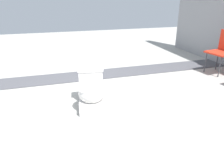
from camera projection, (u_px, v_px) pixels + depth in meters
The scene contains 3 objects.
ground_plane at pixel (102, 103), 3.19m from camera, with size 14.00×14.00×0.00m, color #A8A59E.
gravel_strip at pixel (111, 73), 4.41m from camera, with size 0.56×8.00×0.01m, color #4C4C51.
toilet at pixel (91, 92), 3.03m from camera, with size 0.69×0.48×0.52m.
Camera 1 is at (2.77, -0.68, 1.46)m, focal length 35.00 mm.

